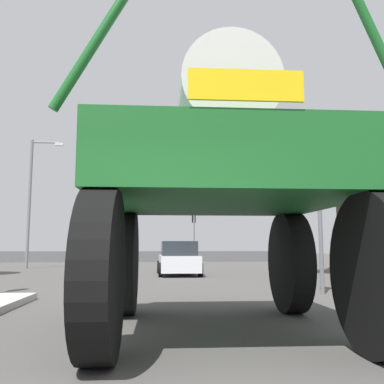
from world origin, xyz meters
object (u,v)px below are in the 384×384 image
(sedan_ahead, at_px, (178,259))
(streetlight_far_left, at_px, (32,195))
(traffic_signal_far_left, at_px, (194,224))
(streetlight_far_right, at_px, (322,191))
(oversize_sprayer, at_px, (221,187))
(bare_tree_right, at_px, (337,154))
(traffic_signal_near_right, at_px, (317,206))

(sedan_ahead, bearing_deg, streetlight_far_left, 50.55)
(traffic_signal_far_left, height_order, streetlight_far_right, streetlight_far_right)
(oversize_sprayer, height_order, streetlight_far_left, streetlight_far_left)
(oversize_sprayer, bearing_deg, bare_tree_right, -29.88)
(streetlight_far_right, distance_m, bare_tree_right, 3.36)
(oversize_sprayer, height_order, sedan_ahead, oversize_sprayer)
(sedan_ahead, height_order, streetlight_far_left, streetlight_far_left)
(traffic_signal_far_left, xyz_separation_m, streetlight_far_right, (6.07, -8.42, 1.38))
(oversize_sprayer, relative_size, streetlight_far_right, 0.72)
(streetlight_far_left, bearing_deg, traffic_signal_far_left, 19.76)
(oversize_sprayer, bearing_deg, streetlight_far_right, -25.95)
(traffic_signal_near_right, bearing_deg, oversize_sprayer, -124.58)
(streetlight_far_right, bearing_deg, oversize_sprayer, -116.81)
(streetlight_far_left, relative_size, bare_tree_right, 1.07)
(traffic_signal_near_right, distance_m, streetlight_far_right, 11.40)
(oversize_sprayer, xyz_separation_m, sedan_ahead, (0.08, 13.41, -1.49))
(traffic_signal_near_right, distance_m, traffic_signal_far_left, 18.90)
(sedan_ahead, bearing_deg, traffic_signal_near_right, -158.55)
(streetlight_far_right, xyz_separation_m, bare_tree_right, (-0.45, -3.07, 1.29))
(streetlight_far_right, bearing_deg, streetlight_far_left, 163.65)
(traffic_signal_far_left, xyz_separation_m, bare_tree_right, (5.62, -11.49, 2.67))
(bare_tree_right, bearing_deg, traffic_signal_near_right, -117.87)
(oversize_sprayer, relative_size, traffic_signal_near_right, 1.66)
(traffic_signal_near_right, relative_size, bare_tree_right, 0.45)
(streetlight_far_left, xyz_separation_m, bare_tree_right, (15.81, -7.84, 1.15))
(sedan_ahead, bearing_deg, streetlight_far_right, -75.93)
(sedan_ahead, height_order, streetlight_far_right, streetlight_far_right)
(oversize_sprayer, bearing_deg, sedan_ahead, 0.50)
(bare_tree_right, bearing_deg, sedan_ahead, 172.04)
(sedan_ahead, relative_size, streetlight_far_right, 0.54)
(oversize_sprayer, distance_m, streetlight_far_right, 17.44)
(oversize_sprayer, xyz_separation_m, traffic_signal_near_right, (3.49, 5.07, 0.20))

